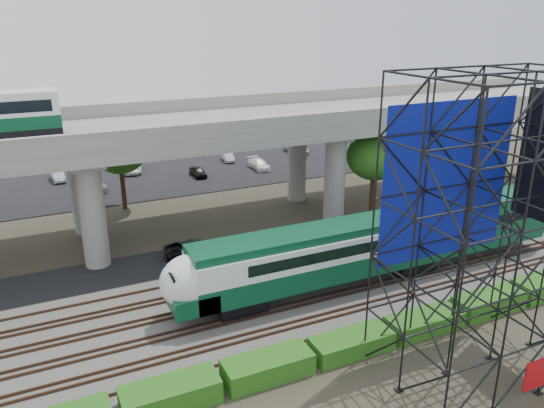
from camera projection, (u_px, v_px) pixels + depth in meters
name	position (u px, v px, depth m)	size (l,w,h in m)	color
ground	(298.00, 317.00, 32.21)	(140.00, 140.00, 0.00)	#474233
ballast_bed	(284.00, 301.00, 33.88)	(90.00, 12.00, 0.20)	slate
service_road	(236.00, 251.00, 41.16)	(90.00, 5.00, 0.08)	black
parking_lot	(162.00, 173.00, 61.22)	(90.00, 18.00, 0.08)	black
harbor_water	(126.00, 136.00, 80.00)	(140.00, 40.00, 0.03)	#425E6D
rail_tracks	(284.00, 298.00, 33.82)	(90.00, 9.52, 0.16)	#472D1E
commuter_train	(359.00, 246.00, 35.16)	(29.30, 3.06, 4.30)	black
overpass	(194.00, 135.00, 42.60)	(80.00, 12.00, 12.40)	#9E9B93
scaffold_tower	(488.00, 235.00, 25.21)	(9.36, 6.36, 15.00)	black
hedge_strip	(352.00, 343.00, 28.75)	(34.60, 1.80, 1.20)	#1F5914
trees	(154.00, 171.00, 42.28)	(40.94, 16.94, 7.69)	#382314
suv	(195.00, 249.00, 39.89)	(2.13, 4.62, 1.28)	black
parked_cars	(170.00, 168.00, 61.03)	(39.04, 9.74, 1.30)	silver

